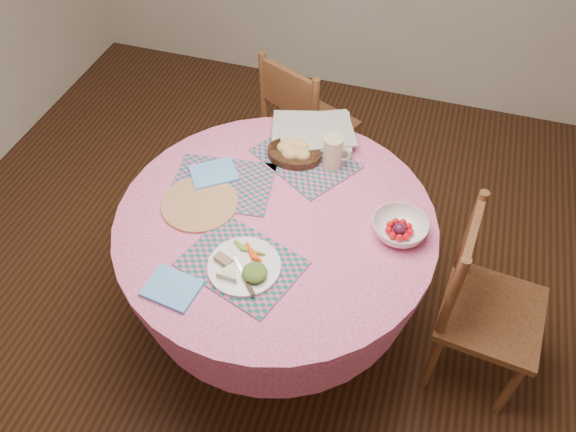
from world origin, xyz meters
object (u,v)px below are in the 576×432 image
Objects in this scene: dinner_plate at (245,267)px; fruit_bowl at (400,228)px; bread_bowl at (294,151)px; wicker_trivet at (200,204)px; chair_right at (481,304)px; chair_back at (304,124)px; dining_table at (276,250)px; latte_mug at (333,152)px.

fruit_bowl is (0.49, 0.33, 0.01)m from dinner_plate.
dinner_plate is 0.62m from bread_bowl.
chair_right is at bearing 3.71° from wicker_trivet.
dinner_plate is at bearing 119.66° from chair_back.
dining_table is 1.40× the size of chair_right.
wicker_trivet is 1.30× the size of bread_bowl.
chair_right is 1.32m from chair_back.
latte_mug is at bearing 68.79° from dining_table.
chair_back reaches higher than wicker_trivet.
chair_right is at bearing -18.83° from bread_bowl.
latte_mug reaches higher than fruit_bowl.
chair_right is 0.85m from latte_mug.
wicker_trivet is 2.12× the size of latte_mug.
dinner_plate is at bearing -104.54° from latte_mug.
dinner_plate reaches higher than dining_table.
bread_bowl is at bearing 53.83° from wicker_trivet.
bread_bowl is (-0.87, 0.30, 0.33)m from chair_right.
chair_back reaches higher than dining_table.
dining_table is 0.52m from fruit_bowl.
wicker_trivet is 1.20× the size of fruit_bowl.
bread_bowl is (0.12, -0.57, 0.33)m from chair_back.
chair_back is 1.23m from dinner_plate.
wicker_trivet is at bearing 104.23° from chair_back.
wicker_trivet is (-0.31, -0.02, 0.20)m from dining_table.
dining_table is 0.42m from bread_bowl.
dinner_plate is (0.13, -1.19, 0.31)m from chair_back.
chair_right is at bearing -22.69° from latte_mug.
bread_bowl is (-0.01, 0.62, 0.02)m from dinner_plate.
chair_right is 3.40× the size of dinner_plate.
chair_back is at bearing 116.38° from latte_mug.
chair_right is 2.95× the size of wicker_trivet.
dinner_plate is at bearing -145.92° from fruit_bowl.
wicker_trivet is (-0.16, -0.94, 0.30)m from chair_back.
bread_bowl reaches higher than dining_table.
chair_right reaches higher than wicker_trivet.
wicker_trivet is at bearing -173.72° from fruit_bowl.
latte_mug is (0.28, -0.57, 0.37)m from chair_back.
dining_table is at bearing -111.21° from latte_mug.
chair_right reaches higher than dining_table.
fruit_bowl is at bearing 6.28° from wicker_trivet.
chair_back is 1.00m from wicker_trivet.
latte_mug is at bearing 39.93° from wicker_trivet.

